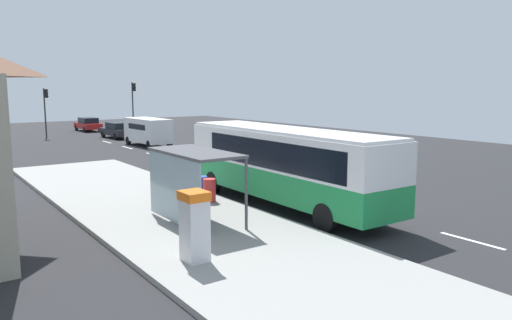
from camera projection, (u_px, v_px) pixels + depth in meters
The scene contains 20 objects.
ground_plane at pixel (180, 164), 31.61m from camera, with size 56.00×92.00×0.04m, color #262628.
sidewalk_platform at pixel (172, 217), 18.25m from camera, with size 6.20×30.00×0.18m, color #999993.
lane_stripe_seg_0 at pixel (472, 241), 15.64m from camera, with size 0.16×2.20×0.01m, color silver.
lane_stripe_seg_1 at pixel (355, 209), 19.66m from camera, with size 0.16×2.20×0.01m, color silver.
lane_stripe_seg_2 at pixel (279, 189), 23.69m from camera, with size 0.16×2.20×0.01m, color silver.
lane_stripe_seg_3 at pixel (224, 174), 27.72m from camera, with size 0.16×2.20×0.01m, color silver.
lane_stripe_seg_4 at pixel (184, 163), 31.75m from camera, with size 0.16×2.20×0.01m, color silver.
lane_stripe_seg_5 at pixel (152, 154), 35.77m from camera, with size 0.16×2.20×0.01m, color silver.
lane_stripe_seg_6 at pixel (127, 148), 39.80m from camera, with size 0.16×2.20×0.01m, color silver.
lane_stripe_seg_7 at pixel (107, 142), 43.83m from camera, with size 0.16×2.20×0.01m, color silver.
bus at pixel (284, 162), 20.02m from camera, with size 2.65×11.04×3.21m.
white_van at pixel (148, 130), 40.94m from camera, with size 2.25×5.29×2.30m.
sedan_near at pixel (88, 124), 54.79m from camera, with size 1.95×4.45×1.52m.
sedan_far at pixel (117, 130), 47.23m from camera, with size 2.06×4.50×1.52m.
ticket_machine at pixel (195, 226), 13.19m from camera, with size 0.66×0.76×1.94m.
recycling_bin_red at pixel (209, 190), 20.22m from camera, with size 0.52×0.52×0.95m, color red.
recycling_bin_blue at pixel (201, 187), 20.79m from camera, with size 0.52×0.52×0.95m, color blue.
traffic_light_near_side at pixel (133, 100), 51.65m from camera, with size 0.49×0.28×5.39m.
traffic_light_far_side at pixel (46, 105), 47.41m from camera, with size 0.49×0.28×4.78m.
bus_shelter at pixel (187, 168), 16.86m from camera, with size 1.80×4.00×2.50m.
Camera 1 is at (-14.13, -14.27, 4.87)m, focal length 34.31 mm.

